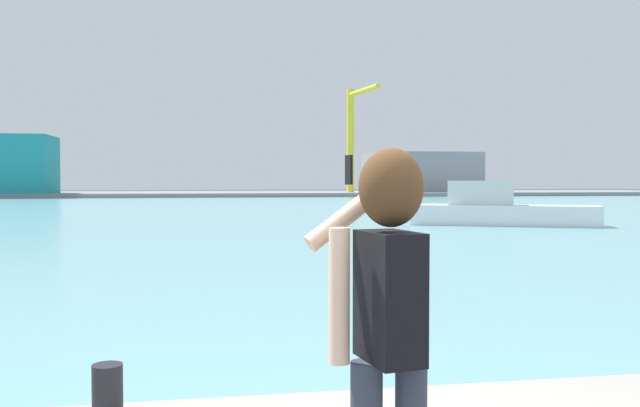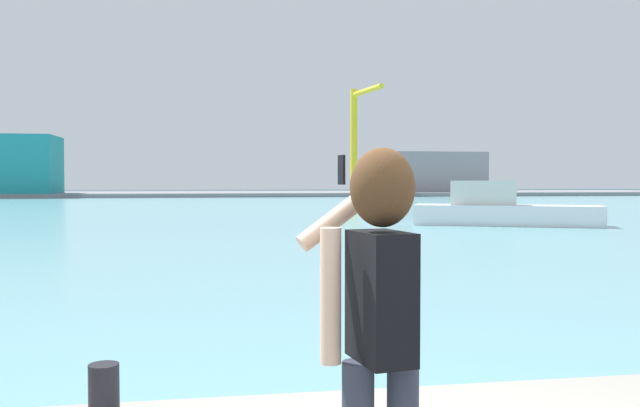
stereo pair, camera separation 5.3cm
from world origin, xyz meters
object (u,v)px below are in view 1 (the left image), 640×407
harbor_bollard (107,390)px  boat_moored (498,210)px  warehouse_left (3,164)px  warehouse_right (421,172)px  port_crane (353,129)px  person_photographer (386,304)px

harbor_bollard → boat_moored: (14.37, 24.74, 0.05)m
boat_moored → harbor_bollard: bearing=-96.0°
harbor_bollard → warehouse_left: 87.95m
boat_moored → warehouse_left: warehouse_left is taller
harbor_bollard → warehouse_right: (32.61, 90.20, 2.71)m
port_crane → person_photographer: bearing=-102.7°
harbor_bollard → boat_moored: 28.61m
harbor_bollard → warehouse_left: size_ratio=0.03×
warehouse_right → port_crane: bearing=-156.4°
harbor_bollard → port_crane: (21.10, 85.18, 8.60)m
person_photographer → boat_moored: 29.61m
warehouse_right → port_crane: size_ratio=1.09×
warehouse_left → harbor_bollard: bearing=-73.9°
boat_moored → port_crane: size_ratio=0.60×
warehouse_left → warehouse_right: 57.35m
person_photographer → warehouse_left: bearing=6.8°
boat_moored → warehouse_left: size_ratio=0.71×
person_photographer → boat_moored: person_photographer is taller
boat_moored → port_crane: 61.42m
person_photographer → warehouse_left: (-25.86, 86.29, 2.60)m
person_photographer → warehouse_right: size_ratio=0.11×
boat_moored → warehouse_right: (18.25, 65.47, 2.66)m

